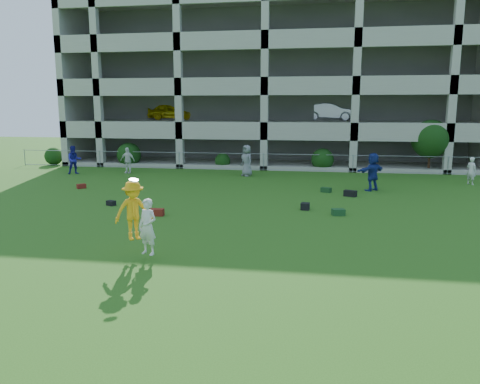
% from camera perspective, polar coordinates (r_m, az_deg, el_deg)
% --- Properties ---
extents(ground, '(100.00, 100.00, 0.00)m').
position_cam_1_polar(ground, '(13.99, -6.00, -7.72)').
color(ground, '#235114').
rests_on(ground, ground).
extents(bystander_a, '(1.13, 1.08, 1.84)m').
position_cam_1_polar(bystander_a, '(32.37, -19.57, 3.70)').
color(bystander_a, navy).
rests_on(bystander_a, ground).
extents(bystander_b, '(1.03, 0.50, 1.71)m').
position_cam_1_polar(bystander_b, '(31.79, -13.55, 3.78)').
color(bystander_b, white).
rests_on(bystander_b, ground).
extents(bystander_c, '(1.12, 1.12, 1.96)m').
position_cam_1_polar(bystander_c, '(29.59, 0.83, 3.85)').
color(bystander_c, slate).
rests_on(bystander_c, ground).
extents(bystander_d, '(1.75, 1.68, 1.98)m').
position_cam_1_polar(bystander_d, '(25.35, 15.86, 2.38)').
color(bystander_d, navy).
rests_on(bystander_d, ground).
extents(bystander_e, '(0.65, 0.67, 1.55)m').
position_cam_1_polar(bystander_e, '(29.43, 26.37, 2.34)').
color(bystander_e, silver).
rests_on(bystander_e, ground).
extents(bag_red_a, '(0.57, 0.33, 0.28)m').
position_cam_1_polar(bag_red_a, '(19.16, -10.09, -2.44)').
color(bag_red_a, '#622110').
rests_on(bag_red_a, ground).
extents(bag_black_b, '(0.47, 0.39, 0.22)m').
position_cam_1_polar(bag_black_b, '(21.57, -15.44, -1.31)').
color(bag_black_b, black).
rests_on(bag_black_b, ground).
extents(bag_green_c, '(0.57, 0.46, 0.26)m').
position_cam_1_polar(bag_green_c, '(19.35, 11.89, -2.41)').
color(bag_green_c, '#173C15').
rests_on(bag_green_c, ground).
extents(crate_d, '(0.39, 0.39, 0.30)m').
position_cam_1_polar(crate_d, '(20.11, 7.94, -1.74)').
color(crate_d, black).
rests_on(crate_d, ground).
extents(bag_black_e, '(0.67, 0.53, 0.30)m').
position_cam_1_polar(bag_black_e, '(23.52, 13.29, -0.17)').
color(bag_black_e, black).
rests_on(bag_black_e, ground).
extents(bag_red_f, '(0.52, 0.52, 0.24)m').
position_cam_1_polar(bag_red_f, '(26.58, -18.78, 0.68)').
color(bag_red_f, '#5F1910').
rests_on(bag_red_f, ground).
extents(bag_green_g, '(0.58, 0.48, 0.25)m').
position_cam_1_polar(bag_green_g, '(24.42, 10.45, 0.26)').
color(bag_green_g, '#14391E').
rests_on(bag_green_g, ground).
extents(frisbee_contest, '(1.50, 1.21, 2.18)m').
position_cam_1_polar(frisbee_contest, '(13.78, -12.49, -2.65)').
color(frisbee_contest, '#F5A315').
rests_on(frisbee_contest, ground).
extents(parking_garage, '(30.00, 14.00, 12.00)m').
position_cam_1_polar(parking_garage, '(40.71, 4.36, 12.68)').
color(parking_garage, '#9E998C').
rests_on(parking_garage, ground).
extents(fence, '(36.06, 0.06, 1.20)m').
position_cam_1_polar(fence, '(32.24, 2.89, 3.71)').
color(fence, gray).
rests_on(fence, ground).
extents(shrub_row, '(34.38, 2.52, 3.50)m').
position_cam_1_polar(shrub_row, '(32.66, 11.11, 5.20)').
color(shrub_row, '#163D11').
rests_on(shrub_row, ground).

